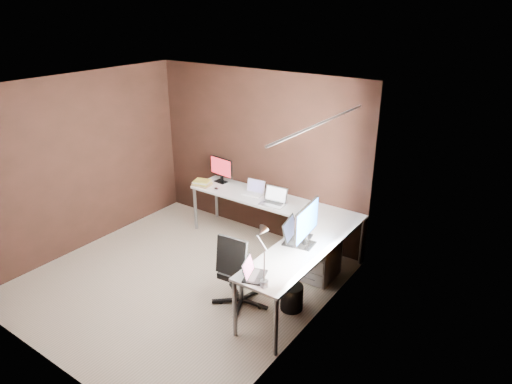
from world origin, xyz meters
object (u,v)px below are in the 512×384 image
laptop_white (254,191)px  desk_lamp (263,248)px  laptop_black_big (295,236)px  laptop_black_small (252,273)px  office_chair (240,284)px  drawer_pedestal (319,256)px  monitor_right (307,223)px  wastebasket (292,297)px  laptop_silver (274,200)px  book_stack (202,183)px  monitor_left (221,168)px

laptop_white → desk_lamp: (1.39, -1.82, 0.34)m
laptop_black_big → laptop_black_small: (0.04, -0.93, -0.01)m
laptop_white → laptop_black_small: (1.26, -1.81, -0.00)m
laptop_white → laptop_black_small: 2.20m
desk_lamp → office_chair: desk_lamp is taller
laptop_black_big → office_chair: laptop_black_big is taller
drawer_pedestal → laptop_white: 1.44m
monitor_right → laptop_white: size_ratio=2.02×
drawer_pedestal → wastebasket: 0.82m
drawer_pedestal → monitor_right: (0.08, -0.53, 0.72)m
desk_lamp → laptop_black_big: bearing=77.5°
monitor_right → laptop_silver: (-0.95, 0.79, -0.24)m
laptop_silver → laptop_black_big: bearing=-48.0°
drawer_pedestal → laptop_black_small: 1.50m
laptop_silver → office_chair: (0.39, -1.33, -0.50)m
laptop_silver → laptop_black_big: size_ratio=0.84×
monitor_right → laptop_black_big: size_ratio=1.44×
laptop_silver → wastebasket: 1.55m
drawer_pedestal → office_chair: (-0.49, -1.08, -0.02)m
drawer_pedestal → laptop_silver: (-0.88, 0.25, 0.48)m
monitor_right → laptop_black_big: bearing=70.7°
laptop_silver → book_stack: size_ratio=1.23×
book_stack → laptop_black_big: bearing=-18.4°
office_chair → drawer_pedestal: bearing=60.2°
laptop_white → laptop_black_big: (1.21, -0.88, 0.01)m
laptop_white → laptop_silver: 0.45m
laptop_black_big → desk_lamp: desk_lamp is taller
laptop_white → book_stack: size_ratio=1.05×
book_stack → wastebasket: bearing=-24.1°
book_stack → desk_lamp: (2.24, -1.63, 0.35)m
laptop_black_small → desk_lamp: (0.13, -0.01, 0.34)m
laptop_white → wastebasket: 1.92m
laptop_black_big → office_chair: 0.87m
monitor_left → laptop_black_big: size_ratio=1.04×
laptop_black_small → office_chair: 0.74m
book_stack → office_chair: (1.67, -1.27, -0.49)m
monitor_left → office_chair: size_ratio=0.48×
monitor_left → laptop_silver: (1.13, -0.23, -0.17)m
laptop_silver → laptop_black_small: laptop_silver is taller
monitor_right → laptop_silver: bearing=44.1°
laptop_black_big → wastebasket: 0.72m
monitor_right → laptop_black_small: (-0.13, -0.89, -0.25)m
laptop_white → laptop_silver: bearing=-22.1°
laptop_white → office_chair: 1.75m
laptop_black_small → desk_lamp: desk_lamp is taller
book_stack → laptop_black_small: bearing=-37.5°
monitor_left → desk_lamp: bearing=-35.6°
book_stack → desk_lamp: size_ratio=0.48×
laptop_silver → office_chair: 1.48m
drawer_pedestal → monitor_left: 2.17m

